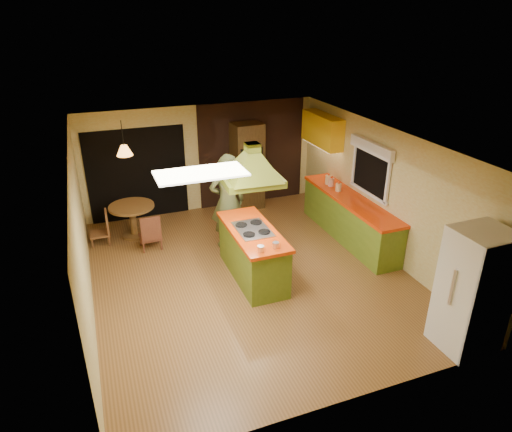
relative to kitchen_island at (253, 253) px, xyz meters
name	(u,v)px	position (x,y,z in m)	size (l,w,h in m)	color
ground	(249,273)	(-0.03, 0.11, -0.48)	(6.50, 6.50, 0.00)	brown
room_walls	(249,212)	(-0.03, 0.11, 0.77)	(5.50, 6.50, 6.50)	beige
ceiling_plane	(248,141)	(-0.03, 0.11, 2.02)	(6.50, 6.50, 0.00)	silver
brick_panel	(252,153)	(1.22, 3.34, 0.77)	(2.64, 0.03, 2.50)	#381E14
nook_opening	(138,174)	(-1.53, 3.34, 0.57)	(2.20, 0.03, 2.10)	black
right_counter	(349,218)	(2.42, 0.71, -0.02)	(0.62, 3.05, 0.92)	olive
upper_cabinets	(322,130)	(2.54, 2.31, 1.47)	(0.34, 1.40, 0.70)	yellow
window_right	(371,160)	(2.66, 0.51, 1.29)	(0.12, 1.35, 1.06)	black
fluor_panel	(201,173)	(-1.13, -1.09, 2.00)	(1.20, 0.60, 0.03)	white
kitchen_island	(253,253)	(0.00, 0.00, 0.00)	(0.77, 1.90, 0.96)	#5A711C
range_hood	(252,158)	(0.00, 0.00, 1.77)	(1.02, 0.76, 0.79)	olive
man	(228,201)	(-0.05, 1.30, 0.50)	(0.71, 0.47, 1.96)	#474F2A
refrigerator	(473,291)	(2.21, -2.81, 0.44)	(0.76, 0.72, 1.84)	white
wall_oven	(247,166)	(0.99, 3.06, 0.55)	(0.71, 0.63, 2.07)	#493317
dining_table	(132,215)	(-1.82, 2.41, 0.02)	(0.94, 0.94, 0.71)	brown
chair_left	(99,228)	(-2.52, 2.31, -0.13)	(0.39, 0.39, 0.71)	brown
chair_near	(150,231)	(-1.57, 1.76, -0.10)	(0.42, 0.42, 0.76)	brown
pendant_lamp	(124,150)	(-1.82, 2.41, 1.42)	(0.32, 0.32, 0.21)	#FF9E3F
canister_large	(328,180)	(2.37, 1.59, 0.54)	(0.14, 0.14, 0.20)	beige
canister_medium	(331,182)	(2.37, 1.46, 0.53)	(0.13, 0.13, 0.18)	beige
canister_small	(339,187)	(2.37, 1.14, 0.52)	(0.12, 0.12, 0.17)	beige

